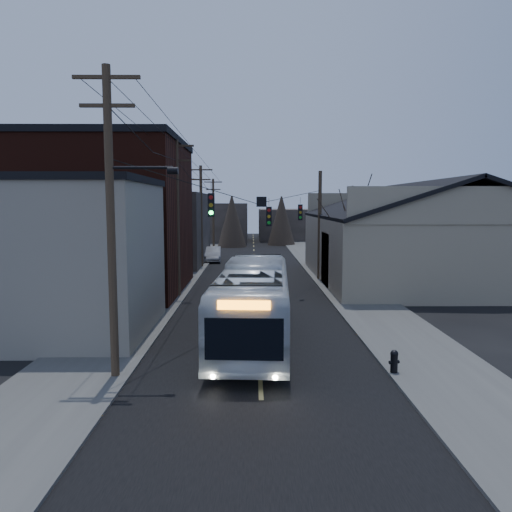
{
  "coord_description": "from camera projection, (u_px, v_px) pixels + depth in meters",
  "views": [
    {
      "loc": [
        -0.29,
        -13.72,
        6.03
      ],
      "look_at": [
        -0.04,
        14.82,
        3.0
      ],
      "focal_mm": 35.0,
      "sensor_mm": 36.0,
      "label": 1
    }
  ],
  "objects": [
    {
      "name": "parked_car",
      "position": [
        213.0,
        254.0,
        51.62
      ],
      "size": [
        1.86,
        4.7,
        1.52
      ],
      "primitive_type": "imported",
      "rotation": [
        0.0,
        0.0,
        0.06
      ],
      "color": "#94969B",
      "rests_on": "ground"
    },
    {
      "name": "building_far_right",
      "position": [
        295.0,
        224.0,
        83.68
      ],
      "size": [
        12.0,
        14.0,
        5.0
      ],
      "primitive_type": "cube",
      "color": "#2F2A26",
      "rests_on": "ground"
    },
    {
      "name": "bus",
      "position": [
        254.0,
        303.0,
        21.72
      ],
      "size": [
        3.57,
        12.48,
        3.44
      ],
      "primitive_type": "imported",
      "rotation": [
        0.0,
        0.0,
        3.09
      ],
      "color": "silver",
      "rests_on": "ground"
    },
    {
      "name": "utility_lines",
      "position": [
        214.0,
        217.0,
        37.73
      ],
      "size": [
        11.24,
        45.28,
        10.5
      ],
      "color": "#382B1E",
      "rests_on": "ground"
    },
    {
      "name": "bare_tree",
      "position": [
        351.0,
        239.0,
        33.84
      ],
      "size": [
        0.4,
        0.4,
        7.2
      ],
      "primitive_type": "cone",
      "color": "black",
      "rests_on": "ground"
    },
    {
      "name": "building_left_far",
      "position": [
        159.0,
        229.0,
        49.62
      ],
      "size": [
        9.0,
        14.0,
        7.0
      ],
      "primitive_type": "cube",
      "color": "#2F2A26",
      "rests_on": "ground"
    },
    {
      "name": "sidewalk_right",
      "position": [
        328.0,
        271.0,
        44.16
      ],
      "size": [
        4.0,
        110.0,
        0.12
      ],
      "primitive_type": "cube",
      "color": "#474744",
      "rests_on": "ground"
    },
    {
      "name": "building_clapboard",
      "position": [
        61.0,
        259.0,
        22.78
      ],
      "size": [
        8.0,
        8.0,
        7.0
      ],
      "primitive_type": "cube",
      "color": "gray",
      "rests_on": "ground"
    },
    {
      "name": "ground",
      "position": [
        262.0,
        415.0,
        14.28
      ],
      "size": [
        160.0,
        160.0,
        0.0
      ],
      "primitive_type": "plane",
      "color": "black",
      "rests_on": "ground"
    },
    {
      "name": "road_surface",
      "position": [
        255.0,
        271.0,
        44.11
      ],
      "size": [
        9.0,
        110.0,
        0.02
      ],
      "primitive_type": "cube",
      "color": "black",
      "rests_on": "ground"
    },
    {
      "name": "fire_hydrant",
      "position": [
        394.0,
        360.0,
        17.45
      ],
      "size": [
        0.39,
        0.28,
        0.81
      ],
      "rotation": [
        0.0,
        0.0,
        0.26
      ],
      "color": "black",
      "rests_on": "sidewalk_right"
    },
    {
      "name": "building_far_left",
      "position": [
        215.0,
        222.0,
        78.54
      ],
      "size": [
        10.0,
        12.0,
        6.0
      ],
      "primitive_type": "cube",
      "color": "#2F2A26",
      "rests_on": "ground"
    },
    {
      "name": "warehouse",
      "position": [
        421.0,
        246.0,
        38.97
      ],
      "size": [
        16.16,
        20.6,
        7.73
      ],
      "color": "gray",
      "rests_on": "ground"
    },
    {
      "name": "sidewalk_left",
      "position": [
        181.0,
        271.0,
        44.05
      ],
      "size": [
        4.0,
        110.0,
        0.12
      ],
      "primitive_type": "cube",
      "color": "#474744",
      "rests_on": "ground"
    },
    {
      "name": "building_brick",
      "position": [
        108.0,
        219.0,
        33.55
      ],
      "size": [
        10.0,
        12.0,
        10.0
      ],
      "primitive_type": "cube",
      "color": "black",
      "rests_on": "ground"
    }
  ]
}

